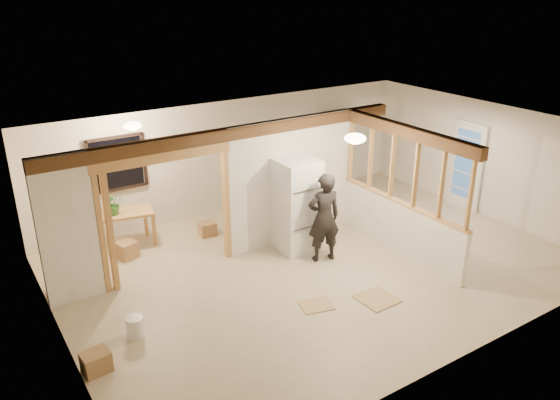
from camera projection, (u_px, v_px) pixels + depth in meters
floor at (318, 264)px, 10.12m from camera, size 9.00×6.50×0.01m
ceiling at (322, 133)px, 9.18m from camera, size 9.00×6.50×0.01m
wall_back at (233, 156)px, 12.18m from camera, size 9.00×0.01×2.50m
wall_front at (470, 281)px, 7.12m from camera, size 9.00×0.01×2.50m
wall_left at (54, 270)px, 7.38m from camera, size 0.01×6.50×2.50m
wall_right at (485, 159)px, 11.92m from camera, size 0.01×6.50×2.50m
partition_left_stub at (67, 231)px, 8.54m from camera, size 0.90×0.12×2.50m
partition_center at (292, 180)px, 10.69m from camera, size 2.80×0.12×2.50m
doorway_frame at (167, 216)px, 9.43m from camera, size 2.46×0.14×2.20m
header_beam_back at (236, 133)px, 9.66m from camera, size 7.00×0.18×0.22m
header_beam_right at (407, 132)px, 9.72m from camera, size 0.18×3.30×0.22m
pony_wall at (399, 227)px, 10.43m from camera, size 0.12×3.20×1.00m
stud_partition at (404, 170)px, 9.99m from camera, size 0.14×3.20×1.32m
window_back at (117, 164)px, 10.69m from camera, size 1.12×0.10×1.10m
french_door at (466, 166)px, 12.29m from camera, size 0.12×0.86×2.00m
ceiling_dome_main at (355, 138)px, 8.95m from camera, size 0.36×0.36×0.16m
ceiling_dome_util at (132, 126)px, 9.72m from camera, size 0.32×0.32×0.14m
hanging_bulb at (175, 147)px, 9.54m from camera, size 0.07×0.07×0.07m
refrigerator at (297, 205)px, 10.40m from camera, size 0.75×0.72×1.81m
woman at (324, 218)px, 9.98m from camera, size 0.70×0.55×1.71m
work_table at (124, 230)px, 10.66m from camera, size 1.25×0.81×0.73m
potted_plant at (114, 204)px, 10.37m from camera, size 0.42×0.38×0.41m
shop_vac at (61, 276)px, 9.11m from camera, size 0.49×0.49×0.61m
bookshelf at (334, 151)px, 13.48m from camera, size 0.96×0.32×1.91m
bucket at (135, 327)px, 8.01m from camera, size 0.34×0.34×0.32m
box_util_a at (207, 229)px, 11.22m from camera, size 0.35×0.30×0.28m
box_util_b at (127, 250)px, 10.32m from camera, size 0.43×0.43×0.32m
box_front at (96, 362)px, 7.30m from camera, size 0.39×0.33×0.29m
floor_panel_near at (377, 299)px, 8.99m from camera, size 0.60×0.60×0.02m
floor_panel_far at (316, 305)px, 8.83m from camera, size 0.60×0.53×0.02m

